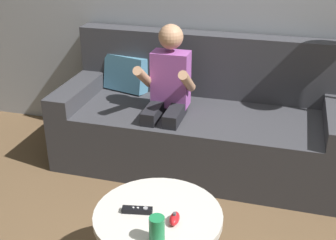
# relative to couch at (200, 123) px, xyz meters

# --- Properties ---
(couch) EXTENTS (2.01, 0.80, 0.90)m
(couch) POSITION_rel_couch_xyz_m (0.00, 0.00, 0.00)
(couch) COLOR #38383D
(couch) RESTS_ON ground
(person_seated_on_couch) EXTENTS (0.36, 0.44, 1.03)m
(person_seated_on_couch) POSITION_rel_couch_xyz_m (-0.19, -0.19, 0.28)
(person_seated_on_couch) COLOR black
(person_seated_on_couch) RESTS_ON ground
(coffee_table) EXTENTS (0.60, 0.60, 0.44)m
(coffee_table) POSITION_rel_couch_xyz_m (0.07, -1.26, 0.06)
(coffee_table) COLOR beige
(coffee_table) RESTS_ON ground
(game_remote_black_near_edge) EXTENTS (0.14, 0.06, 0.03)m
(game_remote_black_near_edge) POSITION_rel_couch_xyz_m (-0.03, -1.28, 0.15)
(game_remote_black_near_edge) COLOR black
(game_remote_black_near_edge) RESTS_ON coffee_table
(nunchuk_red) EXTENTS (0.05, 0.09, 0.05)m
(nunchuk_red) POSITION_rel_couch_xyz_m (0.16, -1.30, 0.16)
(nunchuk_red) COLOR red
(nunchuk_red) RESTS_ON coffee_table
(soda_can) EXTENTS (0.07, 0.07, 0.12)m
(soda_can) POSITION_rel_couch_xyz_m (0.12, -1.45, 0.20)
(soda_can) COLOR #1E7F47
(soda_can) RESTS_ON coffee_table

